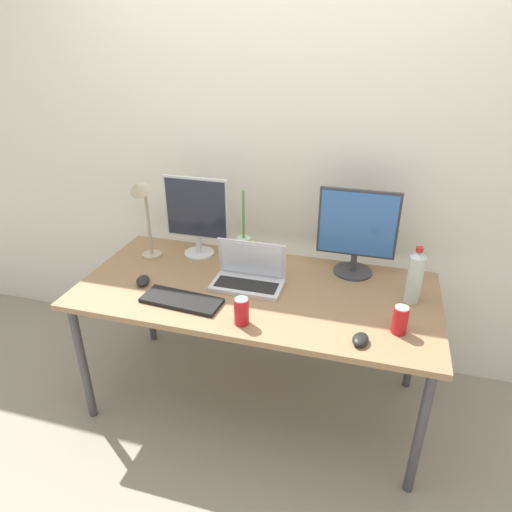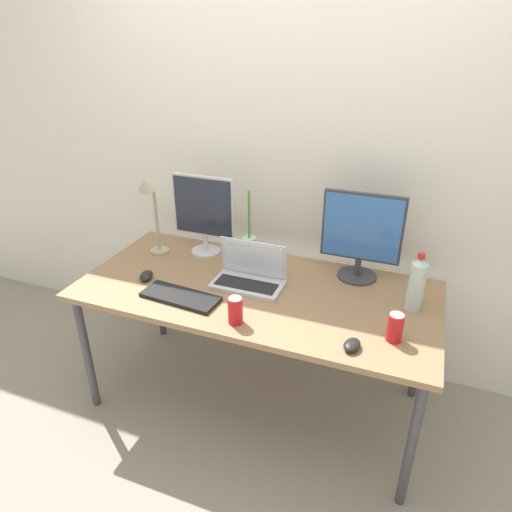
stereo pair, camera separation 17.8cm
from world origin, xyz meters
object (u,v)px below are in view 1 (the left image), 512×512
object	(u,v)px
laptop_silver	(249,275)
desk_lamp	(142,203)
monitor_left	(197,214)
work_desk	(256,297)
mouse_by_laptop	(143,281)
soda_can_by_laptop	(400,320)
water_bottle	(415,277)
keyboard_main	(182,300)
monitor_center	(357,230)
mouse_by_keyboard	(360,339)
soda_can_near_keyboard	(241,311)
bamboo_vase	(244,246)

from	to	relation	value
laptop_silver	desk_lamp	world-z (taller)	desk_lamp
laptop_silver	monitor_left	bearing A→B (deg)	146.46
work_desk	desk_lamp	size ratio (longest dim) A/B	3.66
mouse_by_laptop	soda_can_by_laptop	world-z (taller)	soda_can_by_laptop
water_bottle	desk_lamp	world-z (taller)	desk_lamp
laptop_silver	water_bottle	distance (m)	0.80
keyboard_main	water_bottle	world-z (taller)	water_bottle
keyboard_main	desk_lamp	size ratio (longest dim) A/B	0.79
monitor_center	mouse_by_keyboard	bearing A→B (deg)	-81.93
soda_can_near_keyboard	monitor_left	bearing A→B (deg)	126.98
soda_can_by_laptop	desk_lamp	distance (m)	1.42
keyboard_main	bamboo_vase	distance (m)	0.55
mouse_by_laptop	water_bottle	xyz separation A→B (m)	(1.31, 0.21, 0.11)
monitor_center	mouse_by_laptop	bearing A→B (deg)	-157.90
laptop_silver	water_bottle	bearing A→B (deg)	4.51
desk_lamp	monitor_left	bearing A→B (deg)	28.43
monitor_left	soda_can_by_laptop	distance (m)	1.21
monitor_center	mouse_by_keyboard	distance (m)	0.65
monitor_left	laptop_silver	world-z (taller)	monitor_left
monitor_left	mouse_by_laptop	xyz separation A→B (m)	(-0.15, -0.39, -0.23)
soda_can_near_keyboard	bamboo_vase	bearing A→B (deg)	106.32
bamboo_vase	mouse_by_keyboard	bearing A→B (deg)	-41.50
monitor_center	soda_can_by_laptop	world-z (taller)	monitor_center
monitor_center	water_bottle	xyz separation A→B (m)	(0.29, -0.20, -0.11)
keyboard_main	mouse_by_keyboard	xyz separation A→B (m)	(0.84, -0.09, 0.01)
soda_can_by_laptop	desk_lamp	size ratio (longest dim) A/B	0.26
soda_can_near_keyboard	mouse_by_keyboard	bearing A→B (deg)	0.07
laptop_silver	water_bottle	world-z (taller)	water_bottle
desk_lamp	soda_can_by_laptop	bearing A→B (deg)	-13.60
water_bottle	soda_can_near_keyboard	bearing A→B (deg)	-150.98
mouse_by_keyboard	water_bottle	size ratio (longest dim) A/B	0.34
keyboard_main	soda_can_near_keyboard	size ratio (longest dim) A/B	3.05
mouse_by_laptop	bamboo_vase	xyz separation A→B (m)	(0.41, 0.42, 0.06)
soda_can_by_laptop	bamboo_vase	world-z (taller)	bamboo_vase
monitor_left	monitor_center	bearing A→B (deg)	1.29
mouse_by_laptop	monitor_left	bearing A→B (deg)	49.98
water_bottle	soda_can_near_keyboard	world-z (taller)	water_bottle
monitor_left	soda_can_near_keyboard	size ratio (longest dim) A/B	3.62
monitor_left	desk_lamp	distance (m)	0.30
monitor_center	soda_can_near_keyboard	xyz separation A→B (m)	(-0.43, -0.61, -0.18)
laptop_silver	keyboard_main	size ratio (longest dim) A/B	0.92
monitor_center	soda_can_by_laptop	bearing A→B (deg)	-63.92
soda_can_by_laptop	desk_lamp	xyz separation A→B (m)	(-1.36, 0.33, 0.27)
work_desk	desk_lamp	bearing A→B (deg)	168.13
water_bottle	mouse_by_laptop	bearing A→B (deg)	-170.99
keyboard_main	mouse_by_laptop	size ratio (longest dim) A/B	3.67
water_bottle	soda_can_near_keyboard	distance (m)	0.83
soda_can_near_keyboard	soda_can_by_laptop	distance (m)	0.68
work_desk	keyboard_main	world-z (taller)	keyboard_main
bamboo_vase	desk_lamp	distance (m)	0.60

